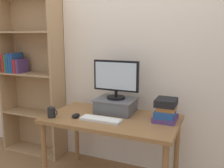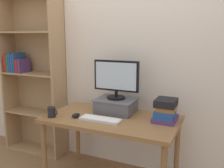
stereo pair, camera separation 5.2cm
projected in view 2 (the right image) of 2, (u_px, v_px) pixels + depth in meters
back_wall at (130, 52)px, 2.71m from camera, size 7.00×0.08×2.60m
desk at (112, 125)px, 2.41m from camera, size 1.27×0.70×0.70m
bookshelf_unit at (33, 73)px, 3.13m from camera, size 0.81×0.28×2.01m
riser_box at (116, 105)px, 2.54m from camera, size 0.40×0.33×0.14m
computer_monitor at (116, 78)px, 2.49m from camera, size 0.47×0.19×0.39m
keyboard at (100, 119)px, 2.30m from camera, size 0.39×0.13×0.02m
computer_mouse at (76, 115)px, 2.40m from camera, size 0.06×0.10×0.04m
book_stack at (166, 111)px, 2.28m from camera, size 0.21×0.25×0.21m
coffee_mug at (52, 112)px, 2.40m from camera, size 0.11×0.08×0.10m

